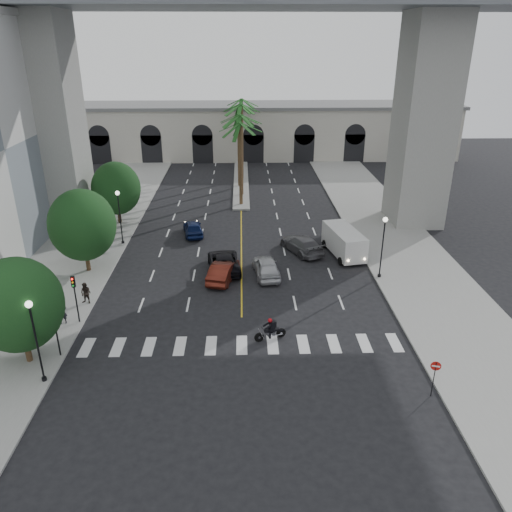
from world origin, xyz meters
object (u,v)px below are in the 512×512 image
(traffic_signal_far, at_px, (75,292))
(car_a, at_px, (266,267))
(lamp_post_left_far, at_px, (120,213))
(car_d, at_px, (302,244))
(car_b, at_px, (223,271))
(car_e, at_px, (193,228))
(do_not_enter_sign, at_px, (435,371))
(lamp_post_left_near, at_px, (35,335))
(pedestrian_a, at_px, (62,312))
(car_c, at_px, (224,262))
(lamp_post_right, at_px, (383,242))
(traffic_signal_near, at_px, (55,322))
(pedestrian_b, at_px, (86,293))
(cargo_van, at_px, (344,241))
(motorcycle_rider, at_px, (271,330))

(traffic_signal_far, bearing_deg, car_a, 28.54)
(lamp_post_left_far, bearing_deg, car_d, -7.67)
(car_a, bearing_deg, car_b, 3.41)
(car_e, bearing_deg, do_not_enter_sign, 110.37)
(lamp_post_left_near, distance_m, pedestrian_a, 6.77)
(car_c, height_order, do_not_enter_sign, do_not_enter_sign)
(lamp_post_right, height_order, traffic_signal_near, lamp_post_right)
(traffic_signal_near, xyz_separation_m, car_d, (16.89, 16.21, -1.73))
(traffic_signal_far, height_order, car_e, traffic_signal_far)
(car_b, xyz_separation_m, pedestrian_b, (-10.00, -3.99, 0.20))
(lamp_post_right, distance_m, pedestrian_b, 23.33)
(car_b, relative_size, cargo_van, 0.77)
(car_d, relative_size, do_not_enter_sign, 2.33)
(lamp_post_left_far, distance_m, car_d, 17.32)
(lamp_post_left_far, distance_m, traffic_signal_near, 18.51)
(lamp_post_left_near, height_order, pedestrian_b, lamp_post_left_near)
(traffic_signal_near, xyz_separation_m, car_b, (9.80, 10.64, -1.73))
(traffic_signal_far, relative_size, pedestrian_b, 2.21)
(lamp_post_left_far, bearing_deg, car_a, -28.19)
(traffic_signal_near, height_order, car_b, traffic_signal_near)
(car_b, bearing_deg, car_a, -156.33)
(car_a, bearing_deg, car_e, -60.90)
(lamp_post_left_far, xyz_separation_m, car_b, (9.90, -7.86, -2.44))
(car_c, relative_size, do_not_enter_sign, 2.39)
(lamp_post_right, bearing_deg, pedestrian_a, -164.30)
(car_c, distance_m, do_not_enter_sign, 20.67)
(do_not_enter_sign, bearing_deg, lamp_post_left_near, -169.76)
(cargo_van, bearing_deg, car_b, -167.90)
(car_a, xyz_separation_m, pedestrian_b, (-13.58, -4.62, 0.17))
(lamp_post_right, distance_m, cargo_van, 5.56)
(pedestrian_b, bearing_deg, lamp_post_right, 22.49)
(lamp_post_left_near, xyz_separation_m, do_not_enter_sign, (21.90, -1.83, -1.55))
(lamp_post_right, bearing_deg, car_b, 179.36)
(cargo_van, bearing_deg, traffic_signal_far, -162.49)
(car_a, distance_m, cargo_van, 8.31)
(cargo_van, bearing_deg, pedestrian_b, -168.66)
(lamp_post_left_near, bearing_deg, cargo_van, 40.69)
(car_e, bearing_deg, car_c, 100.70)
(car_b, distance_m, pedestrian_a, 12.79)
(car_c, bearing_deg, car_b, 83.38)
(car_c, bearing_deg, car_a, 154.92)
(lamp_post_left_far, height_order, cargo_van, lamp_post_left_far)
(car_d, bearing_deg, do_not_enter_sign, 79.23)
(lamp_post_left_near, height_order, car_b, lamp_post_left_near)
(lamp_post_left_near, relative_size, do_not_enter_sign, 2.33)
(pedestrian_b, bearing_deg, do_not_enter_sign, -13.58)
(pedestrian_b, bearing_deg, lamp_post_left_far, 102.47)
(motorcycle_rider, bearing_deg, traffic_signal_near, 168.68)
(lamp_post_right, relative_size, car_a, 1.13)
(motorcycle_rider, distance_m, car_a, 9.62)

